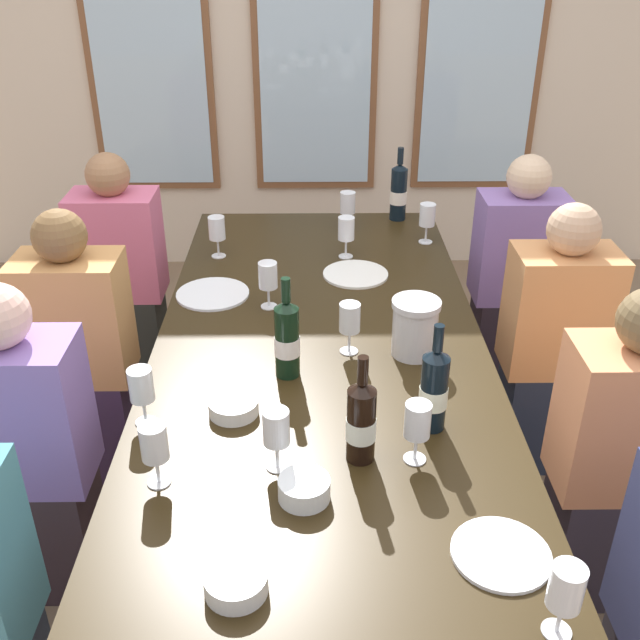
{
  "coord_description": "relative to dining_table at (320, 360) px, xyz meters",
  "views": [
    {
      "loc": [
        -0.03,
        -2.08,
        1.98
      ],
      "look_at": [
        0.0,
        0.08,
        0.79
      ],
      "focal_mm": 41.09,
      "sensor_mm": 36.0,
      "label": 1
    }
  ],
  "objects": [
    {
      "name": "white_plate_2",
      "position": [
        0.39,
        -0.92,
        0.07
      ],
      "size": [
        0.22,
        0.22,
        0.01
      ],
      "primitive_type": "cylinder",
      "color": "white",
      "rests_on": "dining_table"
    },
    {
      "name": "wine_glass_0",
      "position": [
        0.24,
        -0.59,
        0.18
      ],
      "size": [
        0.07,
        0.07,
        0.17
      ],
      "color": "white",
      "rests_on": "dining_table"
    },
    {
      "name": "tasting_bowl_2",
      "position": [
        -0.19,
        -1.01,
        0.08
      ],
      "size": [
        0.13,
        0.13,
        0.05
      ],
      "primitive_type": "cylinder",
      "color": "white",
      "rests_on": "dining_table"
    },
    {
      "name": "seated_person_0",
      "position": [
        -0.9,
        0.97,
        -0.15
      ],
      "size": [
        0.38,
        0.24,
        1.11
      ],
      "color": "#2C302C",
      "rests_on": "ground"
    },
    {
      "name": "metal_pitcher",
      "position": [
        0.3,
        -0.06,
        0.16
      ],
      "size": [
        0.16,
        0.16,
        0.19
      ],
      "color": "silver",
      "rests_on": "dining_table"
    },
    {
      "name": "seated_person_1",
      "position": [
        0.9,
        0.92,
        -0.15
      ],
      "size": [
        0.38,
        0.24,
        1.11
      ],
      "color": "#2E242E",
      "rests_on": "ground"
    },
    {
      "name": "white_plate_0",
      "position": [
        0.15,
        0.53,
        0.07
      ],
      "size": [
        0.26,
        0.26,
        0.01
      ],
      "primitive_type": "cylinder",
      "color": "white",
      "rests_on": "dining_table"
    },
    {
      "name": "wine_glass_4",
      "position": [
        0.09,
        -0.05,
        0.18
      ],
      "size": [
        0.07,
        0.07,
        0.17
      ],
      "color": "white",
      "rests_on": "dining_table"
    },
    {
      "name": "wine_bottle_2",
      "position": [
        0.1,
        -0.58,
        0.18
      ],
      "size": [
        0.08,
        0.08,
        0.31
      ],
      "color": "black",
      "rests_on": "dining_table"
    },
    {
      "name": "seated_person_7",
      "position": [
        0.9,
        -0.35,
        -0.15
      ],
      "size": [
        0.38,
        0.24,
        1.11
      ],
      "color": "#352E39",
      "rests_on": "ground"
    },
    {
      "name": "tasting_bowl_0",
      "position": [
        -0.25,
        -0.38,
        0.08
      ],
      "size": [
        0.14,
        0.14,
        0.04
      ],
      "primitive_type": "cylinder",
      "color": "white",
      "rests_on": "dining_table"
    },
    {
      "name": "wine_glass_1",
      "position": [
        0.45,
        -1.12,
        0.18
      ],
      "size": [
        0.07,
        0.07,
        0.17
      ],
      "color": "white",
      "rests_on": "dining_table"
    },
    {
      "name": "wine_bottle_0",
      "position": [
        0.3,
        -0.45,
        0.19
      ],
      "size": [
        0.08,
        0.08,
        0.32
      ],
      "color": "black",
      "rests_on": "dining_table"
    },
    {
      "name": "wine_glass_8",
      "position": [
        -0.49,
        -0.42,
        0.18
      ],
      "size": [
        0.07,
        0.07,
        0.17
      ],
      "color": "white",
      "rests_on": "dining_table"
    },
    {
      "name": "ground_plane",
      "position": [
        0.0,
        0.0,
        -0.68
      ],
      "size": [
        12.0,
        12.0,
        0.0
      ],
      "primitive_type": "plane",
      "color": "#7B634A"
    },
    {
      "name": "wine_glass_6",
      "position": [
        -0.18,
        0.27,
        0.18
      ],
      "size": [
        0.07,
        0.07,
        0.17
      ],
      "color": "white",
      "rests_on": "dining_table"
    },
    {
      "name": "wine_glass_3",
      "position": [
        -0.41,
        0.72,
        0.18
      ],
      "size": [
        0.07,
        0.07,
        0.17
      ],
      "color": "white",
      "rests_on": "dining_table"
    },
    {
      "name": "dining_table",
      "position": [
        0.0,
        0.0,
        0.0
      ],
      "size": [
        1.1,
        2.45,
        0.74
      ],
      "color": "black",
      "rests_on": "ground"
    },
    {
      "name": "tasting_bowl_1",
      "position": [
        -0.05,
        -0.73,
        0.09
      ],
      "size": [
        0.13,
        0.13,
        0.05
      ],
      "primitive_type": "cylinder",
      "color": "white",
      "rests_on": "dining_table"
    },
    {
      "name": "white_plate_1",
      "position": [
        -0.4,
        0.37,
        0.07
      ],
      "size": [
        0.27,
        0.27,
        0.01
      ],
      "primitive_type": "cylinder",
      "color": "white",
      "rests_on": "dining_table"
    },
    {
      "name": "back_wall_with_windows",
      "position": [
        0.0,
        2.34,
        0.77
      ],
      "size": [
        4.3,
        0.1,
        2.9
      ],
      "color": "beige",
      "rests_on": "ground"
    },
    {
      "name": "seated_person_6",
      "position": [
        -0.9,
        -0.3,
        -0.15
      ],
      "size": [
        0.38,
        0.24,
        1.11
      ],
      "color": "#37282E",
      "rests_on": "ground"
    },
    {
      "name": "wine_glass_7",
      "position": [
        0.11,
        0.71,
        0.18
      ],
      "size": [
        0.07,
        0.07,
        0.17
      ],
      "color": "white",
      "rests_on": "dining_table"
    },
    {
      "name": "wine_glass_5",
      "position": [
        -0.12,
        -0.62,
        0.18
      ],
      "size": [
        0.07,
        0.07,
        0.17
      ],
      "color": "white",
      "rests_on": "dining_table"
    },
    {
      "name": "wine_glass_2",
      "position": [
        -0.41,
        -0.67,
        0.18
      ],
      "size": [
        0.07,
        0.07,
        0.17
      ],
      "color": "white",
      "rests_on": "dining_table"
    },
    {
      "name": "wine_bottle_1",
      "position": [
        0.38,
        1.15,
        0.19
      ],
      "size": [
        0.08,
        0.08,
        0.34
      ],
      "color": "black",
      "rests_on": "dining_table"
    },
    {
      "name": "wine_bottle_3",
      "position": [
        -0.1,
        -0.18,
        0.19
      ],
      "size": [
        0.08,
        0.08,
        0.33
      ],
      "color": "black",
      "rests_on": "dining_table"
    },
    {
      "name": "wine_glass_10",
      "position": [
        0.47,
        0.86,
        0.18
      ],
      "size": [
        0.07,
        0.07,
        0.17
      ],
      "color": "white",
      "rests_on": "dining_table"
    },
    {
      "name": "seated_person_5",
      "position": [
        0.9,
        0.32,
        -0.15
      ],
      "size": [
        0.38,
        0.24,
        1.11
      ],
      "color": "#222A3F",
      "rests_on": "ground"
    },
    {
      "name": "seated_person_4",
      "position": [
        -0.9,
        0.28,
        -0.15
      ],
      "size": [
        0.38,
        0.24,
        1.11
      ],
      "color": "#3A2843",
      "rests_on": "ground"
    },
    {
      "name": "wine_glass_9",
      "position": [
        0.14,
        1.02,
        0.18
      ],
      "size": [
        0.07,
        0.07,
        0.17
      ],
      "color": "white",
      "rests_on": "dining_table"
    }
  ]
}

